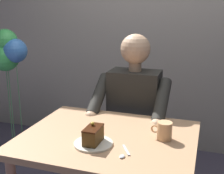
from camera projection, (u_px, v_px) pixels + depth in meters
name	position (u px, v px, depth m)	size (l,w,h in m)	color
cafe_rear_panel	(161.00, 0.00, 2.86)	(6.40, 0.12, 3.00)	#ABA194
dining_table	(108.00, 152.00, 1.64)	(0.94, 0.75, 0.75)	tan
chair	(137.00, 132.00, 2.30)	(0.42, 0.42, 0.89)	#AE7572
seated_person	(131.00, 120.00, 2.10)	(0.53, 0.58, 1.26)	#2B2A26
dessert_plate	(93.00, 143.00, 1.51)	(0.20, 0.20, 0.01)	silver
cake_slice	(93.00, 135.00, 1.50)	(0.07, 0.13, 0.11)	#503517
coffee_cup	(164.00, 130.00, 1.56)	(0.11, 0.08, 0.10)	tan
dessert_spoon	(124.00, 153.00, 1.41)	(0.07, 0.14, 0.01)	silver
balloon_display	(9.00, 60.00, 2.60)	(0.34, 0.25, 1.25)	#B2C1C6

